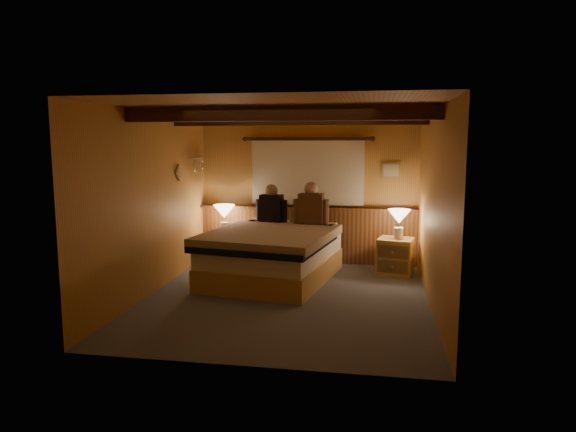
% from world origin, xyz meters
% --- Properties ---
extents(floor, '(4.20, 4.20, 0.00)m').
position_xyz_m(floor, '(0.00, 0.00, 0.00)').
color(floor, '#4C525B').
rests_on(floor, ground).
extents(ceiling, '(4.20, 4.20, 0.00)m').
position_xyz_m(ceiling, '(0.00, 0.00, 2.40)').
color(ceiling, tan).
rests_on(ceiling, wall_back).
extents(wall_back, '(3.60, 0.00, 3.60)m').
position_xyz_m(wall_back, '(0.00, 2.10, 1.20)').
color(wall_back, '#CD9149').
rests_on(wall_back, floor).
extents(wall_left, '(0.00, 4.20, 4.20)m').
position_xyz_m(wall_left, '(-1.80, 0.00, 1.20)').
color(wall_left, '#CD9149').
rests_on(wall_left, floor).
extents(wall_right, '(0.00, 4.20, 4.20)m').
position_xyz_m(wall_right, '(1.80, 0.00, 1.20)').
color(wall_right, '#CD9149').
rests_on(wall_right, floor).
extents(wall_front, '(3.60, 0.00, 3.60)m').
position_xyz_m(wall_front, '(0.00, -2.10, 1.20)').
color(wall_front, '#CD9149').
rests_on(wall_front, floor).
extents(wainscot, '(3.60, 0.23, 0.94)m').
position_xyz_m(wainscot, '(0.00, 2.04, 0.49)').
color(wainscot, brown).
rests_on(wainscot, wall_back).
extents(curtain_window, '(2.18, 0.09, 1.11)m').
position_xyz_m(curtain_window, '(0.00, 2.03, 1.52)').
color(curtain_window, '#412210').
rests_on(curtain_window, wall_back).
extents(ceiling_beams, '(3.60, 1.65, 0.16)m').
position_xyz_m(ceiling_beams, '(0.00, 0.15, 2.31)').
color(ceiling_beams, '#412210').
rests_on(ceiling_beams, ceiling).
extents(coat_rail, '(0.05, 0.55, 0.24)m').
position_xyz_m(coat_rail, '(-1.72, 1.58, 1.67)').
color(coat_rail, silver).
rests_on(coat_rail, wall_left).
extents(framed_print, '(0.30, 0.04, 0.25)m').
position_xyz_m(framed_print, '(1.35, 2.08, 1.55)').
color(framed_print, tan).
rests_on(framed_print, wall_back).
extents(bed, '(1.98, 2.40, 0.73)m').
position_xyz_m(bed, '(-0.35, 0.84, 0.38)').
color(bed, tan).
rests_on(bed, floor).
extents(nightstand_left, '(0.55, 0.51, 0.52)m').
position_xyz_m(nightstand_left, '(-1.32, 1.76, 0.26)').
color(nightstand_left, tan).
rests_on(nightstand_left, floor).
extents(nightstand_right, '(0.59, 0.55, 0.56)m').
position_xyz_m(nightstand_right, '(1.43, 1.43, 0.28)').
color(nightstand_right, tan).
rests_on(nightstand_right, floor).
extents(lamp_left, '(0.35, 0.35, 0.46)m').
position_xyz_m(lamp_left, '(-1.34, 1.72, 0.84)').
color(lamp_left, white).
rests_on(lamp_left, nightstand_left).
extents(lamp_right, '(0.34, 0.34, 0.45)m').
position_xyz_m(lamp_right, '(1.47, 1.42, 0.87)').
color(lamp_right, white).
rests_on(lamp_right, nightstand_right).
extents(person_left, '(0.52, 0.24, 0.63)m').
position_xyz_m(person_left, '(-0.53, 1.65, 0.98)').
color(person_left, black).
rests_on(person_left, bed).
extents(person_right, '(0.56, 0.25, 0.68)m').
position_xyz_m(person_right, '(0.13, 1.53, 1.00)').
color(person_right, '#533421').
rests_on(person_right, bed).
extents(duffel_bag, '(0.56, 0.43, 0.36)m').
position_xyz_m(duffel_bag, '(-1.12, 1.52, 0.16)').
color(duffel_bag, black).
rests_on(duffel_bag, floor).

